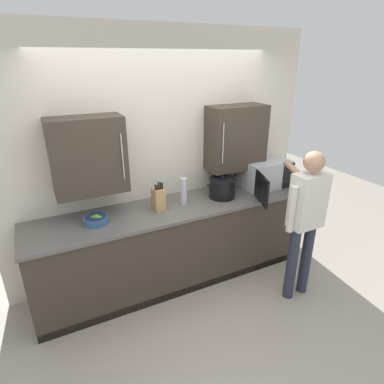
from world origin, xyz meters
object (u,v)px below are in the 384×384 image
(fruit_bowl, at_px, (96,219))
(microwave_oven, at_px, (263,174))
(knife_block, at_px, (159,199))
(person_figure, at_px, (305,214))
(thermos_flask, at_px, (184,191))
(stock_pot, at_px, (222,188))

(fruit_bowl, bearing_deg, microwave_oven, 1.43)
(fruit_bowl, bearing_deg, knife_block, 2.17)
(knife_block, bearing_deg, microwave_oven, 1.08)
(knife_block, distance_m, person_figure, 1.50)
(fruit_bowl, height_order, thermos_flask, thermos_flask)
(microwave_oven, xyz_separation_m, person_figure, (-0.14, -0.87, -0.13))
(microwave_oven, distance_m, stock_pot, 0.62)
(stock_pot, xyz_separation_m, fruit_bowl, (-1.42, -0.00, -0.07))
(stock_pot, relative_size, knife_block, 1.26)
(stock_pot, bearing_deg, thermos_flask, 176.65)
(stock_pot, relative_size, thermos_flask, 1.33)
(microwave_oven, relative_size, person_figure, 0.48)
(microwave_oven, bearing_deg, thermos_flask, -178.82)
(microwave_oven, relative_size, thermos_flask, 2.61)
(microwave_oven, height_order, thermos_flask, microwave_oven)
(fruit_bowl, relative_size, person_figure, 0.15)
(thermos_flask, xyz_separation_m, person_figure, (0.95, -0.84, -0.12))
(microwave_oven, distance_m, person_figure, 0.89)
(stock_pot, distance_m, thermos_flask, 0.47)
(thermos_flask, bearing_deg, microwave_oven, 1.18)
(thermos_flask, relative_size, person_figure, 0.18)
(person_figure, bearing_deg, thermos_flask, 138.27)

